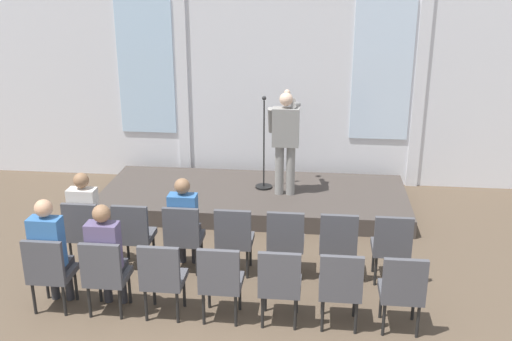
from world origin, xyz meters
TOP-DOWN VIEW (x-y plane):
  - rear_partition at (0.02, 6.73)m, footprint 10.37×0.14m
  - stage_platform at (0.00, 5.42)m, footprint 4.99×2.02m
  - speaker at (0.51, 5.35)m, footprint 0.51×0.69m
  - mic_stand at (0.15, 5.58)m, footprint 0.28×0.28m
  - chair_r0_c0 at (-1.97, 3.12)m, footprint 0.46×0.44m
  - audience_r0_c0 at (-1.97, 3.20)m, footprint 0.36×0.39m
  - chair_r0_c1 at (-1.31, 3.12)m, footprint 0.46×0.44m
  - chair_r0_c2 at (-0.66, 3.12)m, footprint 0.46×0.44m
  - audience_r0_c2 at (-0.66, 3.21)m, footprint 0.36×0.39m
  - chair_r0_c3 at (0.00, 3.12)m, footprint 0.46×0.44m
  - chair_r0_c4 at (0.66, 3.12)m, footprint 0.46×0.44m
  - chair_r0_c5 at (1.31, 3.12)m, footprint 0.46×0.44m
  - chair_r0_c6 at (1.97, 3.12)m, footprint 0.46×0.44m
  - chair_r1_c0 at (-1.97, 2.05)m, footprint 0.46×0.44m
  - audience_r1_c0 at (-1.97, 2.13)m, footprint 0.36×0.39m
  - chair_r1_c1 at (-1.31, 2.05)m, footprint 0.46×0.44m
  - audience_r1_c1 at (-1.31, 2.13)m, footprint 0.36×0.39m
  - chair_r1_c2 at (-0.66, 2.05)m, footprint 0.46×0.44m
  - chair_r1_c3 at (0.00, 2.05)m, footprint 0.46×0.44m
  - chair_r1_c4 at (0.66, 2.05)m, footprint 0.46×0.44m
  - chair_r1_c5 at (1.31, 2.05)m, footprint 0.46×0.44m
  - chair_r1_c6 at (1.97, 2.05)m, footprint 0.46×0.44m

SIDE VIEW (x-z plane):
  - stage_platform at x=0.00m, z-range 0.00..0.27m
  - chair_r0_c0 at x=-1.97m, z-range 0.06..1.00m
  - chair_r0_c1 at x=-1.31m, z-range 0.06..1.00m
  - chair_r0_c2 at x=-0.66m, z-range 0.06..1.00m
  - chair_r0_c3 at x=0.00m, z-range 0.06..1.00m
  - chair_r0_c4 at x=0.66m, z-range 0.06..1.00m
  - chair_r0_c5 at x=1.31m, z-range 0.06..1.00m
  - chair_r0_c6 at x=1.97m, z-range 0.06..1.00m
  - chair_r1_c0 at x=-1.97m, z-range 0.06..1.00m
  - chair_r1_c1 at x=-1.31m, z-range 0.06..1.00m
  - chair_r1_c2 at x=-0.66m, z-range 0.06..1.00m
  - chair_r1_c3 at x=0.00m, z-range 0.06..1.00m
  - chair_r1_c4 at x=0.66m, z-range 0.06..1.00m
  - chair_r1_c5 at x=1.31m, z-range 0.06..1.00m
  - chair_r1_c6 at x=1.97m, z-range 0.06..1.00m
  - mic_stand at x=0.15m, z-range -0.17..1.38m
  - audience_r0_c2 at x=-0.66m, z-range 0.07..1.35m
  - audience_r0_c0 at x=-1.97m, z-range 0.07..1.37m
  - audience_r1_c1 at x=-1.31m, z-range 0.07..1.41m
  - audience_r1_c0 at x=-1.97m, z-range 0.07..1.44m
  - speaker at x=0.51m, z-range 0.41..2.07m
  - rear_partition at x=0.02m, z-range 0.00..4.36m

